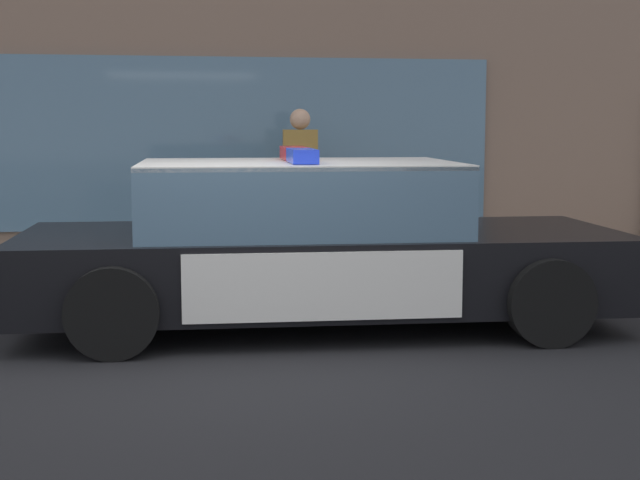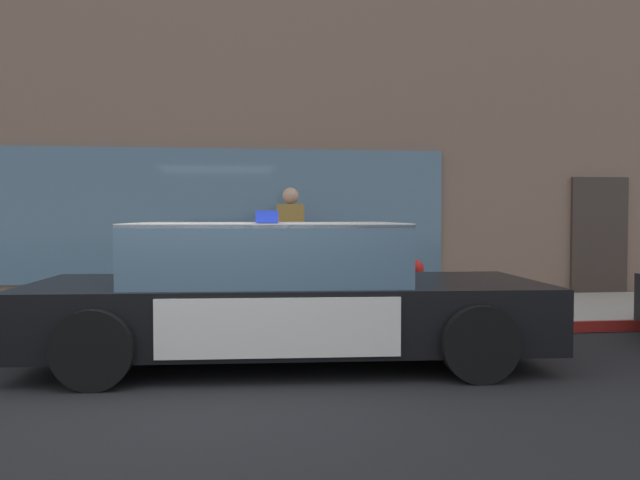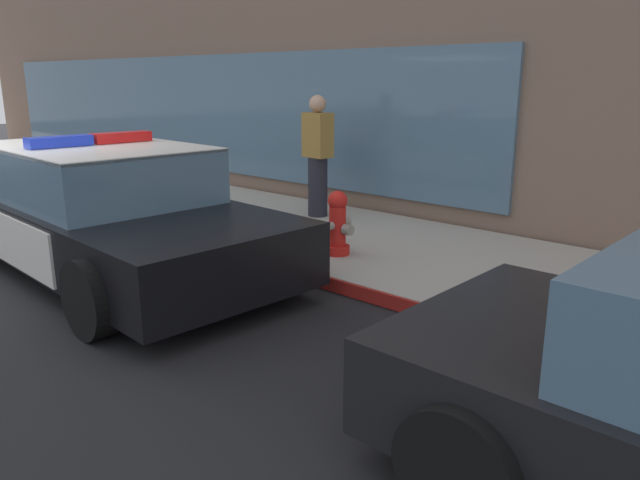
# 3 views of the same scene
# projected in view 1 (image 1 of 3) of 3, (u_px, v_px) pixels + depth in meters

# --- Properties ---
(ground) EXTENTS (48.00, 48.00, 0.00)m
(ground) POSITION_uv_depth(u_px,v_px,m) (222.00, 355.00, 6.85)
(ground) COLOR black
(sidewalk) EXTENTS (48.00, 2.81, 0.15)m
(sidewalk) POSITION_uv_depth(u_px,v_px,m) (201.00, 272.00, 10.20)
(sidewalk) COLOR #A39E93
(sidewalk) RESTS_ON ground
(curb_red_paint) EXTENTS (28.80, 0.04, 0.14)m
(curb_red_paint) POSITION_uv_depth(u_px,v_px,m) (208.00, 295.00, 8.81)
(curb_red_paint) COLOR maroon
(curb_red_paint) RESTS_ON ground
(police_cruiser) EXTENTS (5.06, 2.36, 1.49)m
(police_cruiser) POSITION_uv_depth(u_px,v_px,m) (315.00, 245.00, 7.80)
(police_cruiser) COLOR black
(police_cruiser) RESTS_ON ground
(fire_hydrant) EXTENTS (0.34, 0.39, 0.73)m
(fire_hydrant) POSITION_uv_depth(u_px,v_px,m) (460.00, 236.00, 9.89)
(fire_hydrant) COLOR red
(fire_hydrant) RESTS_ON sidewalk
(pedestrian_on_sidewalk) EXTENTS (0.43, 0.30, 1.71)m
(pedestrian_on_sidewalk) POSITION_uv_depth(u_px,v_px,m) (300.00, 182.00, 10.86)
(pedestrian_on_sidewalk) COLOR #23232D
(pedestrian_on_sidewalk) RESTS_ON sidewalk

